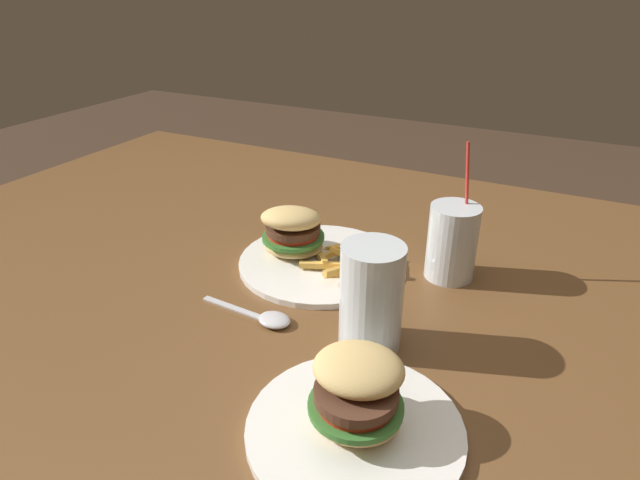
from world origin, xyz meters
TOP-DOWN VIEW (x-y plane):
  - dining_table at (0.00, 0.00)m, footprint 1.59×1.32m
  - meal_plate_near at (-0.01, -0.13)m, footprint 0.27×0.27m
  - beer_glass at (-0.19, 0.03)m, footprint 0.08×0.08m
  - juice_glass at (-0.23, -0.19)m, footprint 0.08×0.08m
  - spoon at (-0.04, 0.05)m, footprint 0.15×0.04m
  - meal_plate_far at (-0.23, 0.18)m, footprint 0.24×0.24m

SIDE VIEW (x-z plane):
  - dining_table at x=0.00m, z-range 0.29..1.04m
  - spoon at x=-0.04m, z-range 0.75..0.76m
  - meal_plate_near at x=-0.01m, z-range 0.72..0.83m
  - meal_plate_far at x=-0.23m, z-range 0.73..0.82m
  - juice_glass at x=-0.23m, z-range 0.70..0.91m
  - beer_glass at x=-0.19m, z-range 0.74..0.89m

